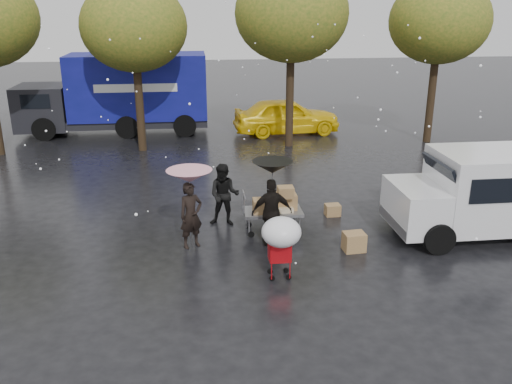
{
  "coord_description": "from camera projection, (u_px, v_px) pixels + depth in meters",
  "views": [
    {
      "loc": [
        -1.43,
        -11.62,
        5.72
      ],
      "look_at": [
        0.06,
        1.0,
        1.21
      ],
      "focal_mm": 38.0,
      "sensor_mm": 36.0,
      "label": 1
    }
  ],
  "objects": [
    {
      "name": "person_middle",
      "position": [
        224.0,
        195.0,
        14.35
      ],
      "size": [
        0.94,
        0.81,
        1.69
      ],
      "primitive_type": "imported",
      "rotation": [
        0.0,
        0.0,
        -0.22
      ],
      "color": "black",
      "rests_on": "ground"
    },
    {
      "name": "box_ground_far",
      "position": [
        333.0,
        210.0,
        15.21
      ],
      "size": [
        0.42,
        0.34,
        0.32
      ],
      "primitive_type": "cube",
      "rotation": [
        0.0,
        0.0,
        0.04
      ],
      "color": "brown",
      "rests_on": "ground"
    },
    {
      "name": "box_ground_near",
      "position": [
        354.0,
        242.0,
        13.04
      ],
      "size": [
        0.53,
        0.44,
        0.46
      ],
      "primitive_type": "cube",
      "rotation": [
        0.0,
        0.0,
        0.07
      ],
      "color": "brown",
      "rests_on": "ground"
    },
    {
      "name": "person_black",
      "position": [
        272.0,
        212.0,
        13.17
      ],
      "size": [
        1.0,
        0.42,
        1.7
      ],
      "primitive_type": "imported",
      "rotation": [
        0.0,
        0.0,
        3.15
      ],
      "color": "black",
      "rests_on": "ground"
    },
    {
      "name": "umbrella_black",
      "position": [
        272.0,
        167.0,
        12.78
      ],
      "size": [
        0.98,
        0.98,
        2.15
      ],
      "color": "#4C4C4C",
      "rests_on": "ground"
    },
    {
      "name": "ground",
      "position": [
        258.0,
        254.0,
        12.95
      ],
      "size": [
        90.0,
        90.0,
        0.0
      ],
      "primitive_type": "plane",
      "color": "black",
      "rests_on": "ground"
    },
    {
      "name": "person_pink",
      "position": [
        191.0,
        215.0,
        13.06
      ],
      "size": [
        0.71,
        0.63,
        1.64
      ],
      "primitive_type": "imported",
      "rotation": [
        0.0,
        0.0,
        0.48
      ],
      "color": "black",
      "rests_on": "ground"
    },
    {
      "name": "shopping_cart",
      "position": [
        281.0,
        235.0,
        11.36
      ],
      "size": [
        0.84,
        0.84,
        1.46
      ],
      "color": "#A9090F",
      "rests_on": "ground"
    },
    {
      "name": "yellow_taxi",
      "position": [
        287.0,
        116.0,
        24.37
      ],
      "size": [
        4.86,
        2.28,
        1.61
      ],
      "primitive_type": "imported",
      "rotation": [
        0.0,
        0.0,
        1.65
      ],
      "color": "yellow",
      "rests_on": "ground"
    },
    {
      "name": "tree_row",
      "position": [
        215.0,
        20.0,
        20.58
      ],
      "size": [
        21.6,
        4.4,
        7.12
      ],
      "color": "black",
      "rests_on": "ground"
    },
    {
      "name": "blue_truck",
      "position": [
        120.0,
        94.0,
        24.23
      ],
      "size": [
        8.3,
        2.6,
        3.5
      ],
      "color": "#0C1160",
      "rests_on": "ground"
    },
    {
      "name": "vendor_cart",
      "position": [
        276.0,
        205.0,
        13.97
      ],
      "size": [
        1.52,
        0.8,
        1.27
      ],
      "color": "slate",
      "rests_on": "ground"
    },
    {
      "name": "white_van",
      "position": [
        494.0,
        191.0,
        13.68
      ],
      "size": [
        4.91,
        2.18,
        2.2
      ],
      "color": "white",
      "rests_on": "ground"
    },
    {
      "name": "umbrella_pink",
      "position": [
        189.0,
        176.0,
        12.73
      ],
      "size": [
        1.09,
        1.09,
        1.97
      ],
      "color": "#4C4C4C",
      "rests_on": "ground"
    }
  ]
}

